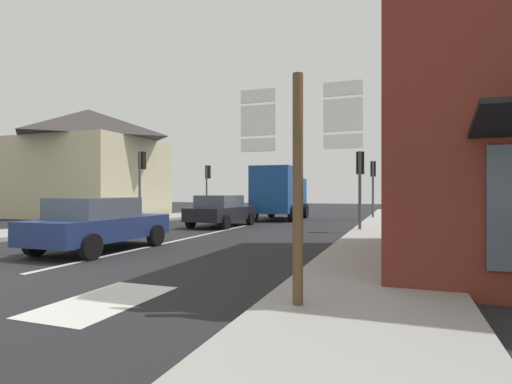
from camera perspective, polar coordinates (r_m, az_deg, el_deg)
ground_plane at (r=17.38m, az=-3.99°, el=-5.36°), size 80.00×80.00×0.00m
sidewalk_right at (r=13.91m, az=18.05°, el=-6.42°), size 2.75×44.00×0.14m
sidewalk_left at (r=19.42m, az=-24.58°, el=-4.59°), size 2.75×44.00×0.14m
lane_centre_stripe at (r=13.83m, az=-10.76°, el=-6.72°), size 0.16×12.00×0.01m
lane_turn_arrow at (r=6.57m, az=-20.86°, el=-14.31°), size 1.20×2.20×0.01m
clapboard_house_left at (r=28.76m, az=-22.72°, el=3.92°), size 8.71×8.57×7.08m
sedan_near at (r=11.88m, az=-21.45°, el=-4.18°), size 1.97×4.20×1.47m
sedan_far at (r=18.87m, az=-4.96°, el=-2.62°), size 2.13×4.28×1.47m
delivery_truck at (r=23.51m, az=3.42°, el=0.07°), size 2.54×5.03×3.05m
route_sign_post at (r=5.34m, az=6.02°, el=3.02°), size 1.66×0.14×3.20m
traffic_light_far_right at (r=24.61m, az=16.34°, el=2.15°), size 0.30×0.49×3.44m
traffic_light_far_left at (r=27.71m, az=-6.91°, el=1.93°), size 0.30×0.49×3.45m
traffic_light_near_left at (r=21.32m, az=-16.01°, el=2.99°), size 0.30×0.49×3.69m
traffic_light_near_right at (r=16.58m, az=14.62°, el=2.68°), size 0.30×0.49×3.24m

